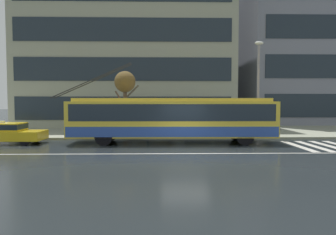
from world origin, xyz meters
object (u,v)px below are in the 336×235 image
object	(u,v)px
taxi_queued_behind_bus	(4,132)
pedestrian_at_shelter	(148,122)
trolleybus	(172,118)
street_tree_bare	(125,84)
street_lamp	(258,80)
bus_shelter	(157,110)
pedestrian_approaching_curb	(213,121)
pedestrian_walking_past	(169,112)

from	to	relation	value
taxi_queued_behind_bus	pedestrian_at_shelter	bearing A→B (deg)	15.83
trolleybus	street_tree_bare	world-z (taller)	trolleybus
taxi_queued_behind_bus	street_lamp	size ratio (longest dim) A/B	0.70
bus_shelter	street_tree_bare	xyz separation A→B (m)	(-2.25, -0.25, 1.88)
street_tree_bare	taxi_queued_behind_bus	bearing A→B (deg)	-153.24
pedestrian_approaching_curb	street_lamp	size ratio (longest dim) A/B	0.25
pedestrian_walking_past	pedestrian_approaching_curb	bearing A→B (deg)	-7.95
taxi_queued_behind_bus	street_tree_bare	bearing A→B (deg)	26.76
trolleybus	pedestrian_at_shelter	bearing A→B (deg)	124.91
pedestrian_walking_past	street_tree_bare	bearing A→B (deg)	-169.27
taxi_queued_behind_bus	pedestrian_at_shelter	distance (m)	8.96
pedestrian_approaching_curb	street_tree_bare	size ratio (longest dim) A/B	0.36
bus_shelter	pedestrian_approaching_curb	distance (m)	4.16
pedestrian_at_shelter	pedestrian_approaching_curb	world-z (taller)	pedestrian_at_shelter
trolleybus	bus_shelter	size ratio (longest dim) A/B	3.26
taxi_queued_behind_bus	pedestrian_approaching_curb	world-z (taller)	pedestrian_approaching_curb
taxi_queued_behind_bus	pedestrian_approaching_curb	bearing A→B (deg)	15.35
street_lamp	pedestrian_approaching_curb	bearing A→B (deg)	160.48
trolleybus	pedestrian_at_shelter	distance (m)	2.78
pedestrian_approaching_curb	pedestrian_walking_past	bearing A→B (deg)	172.05
taxi_queued_behind_bus	pedestrian_at_shelter	world-z (taller)	pedestrian_at_shelter
bus_shelter	street_lamp	size ratio (longest dim) A/B	0.64
pedestrian_approaching_curb	pedestrian_walking_past	world-z (taller)	pedestrian_walking_past
trolleybus	street_lamp	world-z (taller)	street_lamp
pedestrian_at_shelter	pedestrian_approaching_curb	size ratio (longest dim) A/B	1.01
street_tree_bare	pedestrian_at_shelter	bearing A→B (deg)	-31.81
trolleybus	street_lamp	distance (m)	6.98
taxi_queued_behind_bus	trolleybus	bearing A→B (deg)	1.05
trolleybus	street_lamp	bearing A→B (deg)	21.48
bus_shelter	street_lamp	bearing A→B (deg)	-9.35
pedestrian_walking_past	street_lamp	bearing A→B (deg)	-13.69
pedestrian_approaching_curb	street_tree_bare	distance (m)	6.87
street_lamp	pedestrian_at_shelter	bearing A→B (deg)	-179.00
trolleybus	street_tree_bare	bearing A→B (deg)	134.65
taxi_queued_behind_bus	bus_shelter	bearing A→B (deg)	22.19
pedestrian_at_shelter	pedestrian_walking_past	size ratio (longest dim) A/B	0.84
pedestrian_at_shelter	street_lamp	size ratio (longest dim) A/B	0.26
pedestrian_at_shelter	pedestrian_walking_past	distance (m)	2.28
bus_shelter	pedestrian_approaching_curb	bearing A→B (deg)	-1.44
street_lamp	trolleybus	bearing A→B (deg)	-158.52
pedestrian_approaching_curb	street_lamp	bearing A→B (deg)	-19.52
trolleybus	pedestrian_approaching_curb	size ratio (longest dim) A/B	8.17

